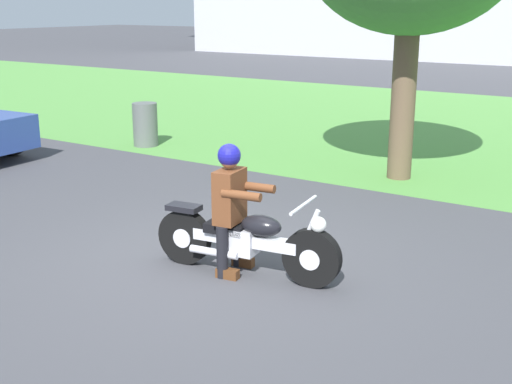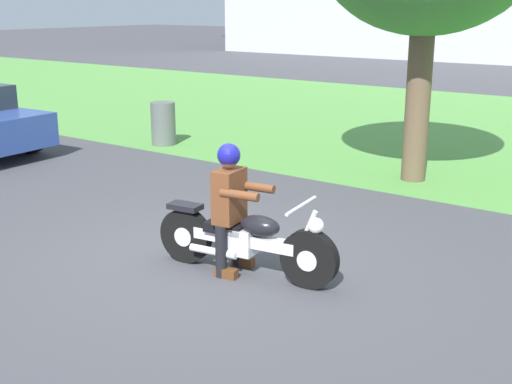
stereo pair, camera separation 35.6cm
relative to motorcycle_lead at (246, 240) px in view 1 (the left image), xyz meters
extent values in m
plane|color=#424247|center=(-0.49, 0.01, -0.38)|extent=(120.00, 120.00, 0.00)
cube|color=#549342|center=(-0.49, 9.74, -0.37)|extent=(60.00, 12.00, 0.01)
cylinder|color=black|center=(0.72, 0.10, -0.08)|extent=(0.62, 0.20, 0.60)
cylinder|color=silver|center=(0.72, 0.10, -0.08)|extent=(0.23, 0.17, 0.21)
cylinder|color=black|center=(-0.74, -0.10, -0.08)|extent=(0.62, 0.20, 0.60)
cylinder|color=silver|center=(-0.74, -0.10, -0.08)|extent=(0.23, 0.17, 0.21)
cube|color=silver|center=(-0.01, 0.00, 0.00)|extent=(1.19, 0.30, 0.12)
cube|color=silver|center=(-0.06, -0.01, -0.02)|extent=(0.35, 0.28, 0.28)
ellipsoid|color=black|center=(0.17, 0.03, 0.18)|extent=(0.47, 0.30, 0.22)
cube|color=black|center=(-0.23, -0.03, 0.10)|extent=(0.47, 0.30, 0.10)
cube|color=black|center=(-0.74, -0.10, 0.26)|extent=(0.38, 0.25, 0.06)
cylinder|color=silver|center=(0.67, 0.10, 0.17)|extent=(0.26, 0.08, 0.53)
cylinder|color=silver|center=(0.62, 0.09, 0.46)|extent=(0.13, 0.66, 0.04)
sphere|color=white|center=(0.78, 0.11, 0.28)|extent=(0.16, 0.16, 0.16)
cylinder|color=silver|center=(-0.29, -0.18, -0.14)|extent=(0.56, 0.15, 0.08)
cylinder|color=black|center=(-0.21, 0.16, -0.10)|extent=(0.12, 0.12, 0.55)
cube|color=#593319|center=(-0.15, 0.16, -0.33)|extent=(0.25, 0.13, 0.10)
cylinder|color=black|center=(-0.16, -0.20, -0.10)|extent=(0.12, 0.12, 0.55)
cube|color=#593319|center=(-0.10, -0.19, -0.33)|extent=(0.25, 0.13, 0.10)
cube|color=brown|center=(-0.19, -0.02, 0.45)|extent=(0.27, 0.41, 0.56)
cylinder|color=brown|center=(0.01, 0.18, 0.53)|extent=(0.43, 0.15, 0.09)
cylinder|color=brown|center=(0.06, -0.16, 0.53)|extent=(0.43, 0.15, 0.09)
sphere|color=#996B4C|center=(-0.19, -0.02, 0.85)|extent=(0.20, 0.20, 0.20)
sphere|color=navy|center=(-0.19, -0.02, 0.88)|extent=(0.24, 0.24, 0.24)
cylinder|color=brown|center=(-0.16, 4.70, 0.84)|extent=(0.39, 0.39, 2.43)
cylinder|color=#595E5B|center=(-5.34, 4.35, 0.05)|extent=(0.49, 0.49, 0.86)
cylinder|color=black|center=(-6.87, 2.33, -0.06)|extent=(0.65, 0.24, 0.64)
camera|label=1|loc=(3.65, -5.41, 2.37)|focal=46.82mm
camera|label=2|loc=(3.94, -5.20, 2.37)|focal=46.82mm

